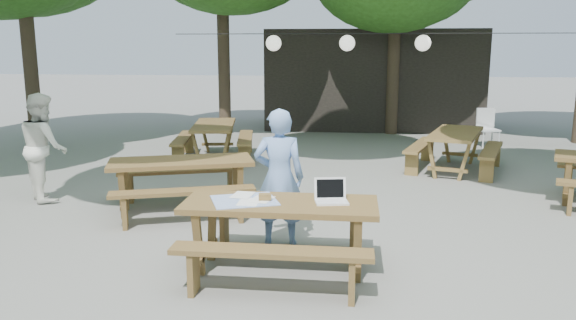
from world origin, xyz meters
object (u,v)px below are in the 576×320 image
(second_person, at_px, (44,147))
(plastic_chair, at_px, (487,136))
(picnic_table_nw, at_px, (182,185))
(woman, at_px, (279,178))
(main_picnic_table, at_px, (280,235))

(second_person, height_order, plastic_chair, second_person)
(picnic_table_nw, relative_size, woman, 1.41)
(woman, distance_m, plastic_chair, 8.27)
(main_picnic_table, xyz_separation_m, woman, (-0.12, 0.81, 0.43))
(picnic_table_nw, distance_m, woman, 2.02)
(plastic_chair, bearing_deg, main_picnic_table, -127.03)
(main_picnic_table, relative_size, second_person, 1.22)
(main_picnic_table, distance_m, woman, 0.93)
(woman, bearing_deg, second_person, -26.23)
(main_picnic_table, relative_size, woman, 1.23)
(woman, relative_size, second_person, 0.99)
(picnic_table_nw, bearing_deg, main_picnic_table, -68.68)
(picnic_table_nw, distance_m, second_person, 2.36)
(main_picnic_table, distance_m, second_person, 4.66)
(main_picnic_table, distance_m, picnic_table_nw, 2.62)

